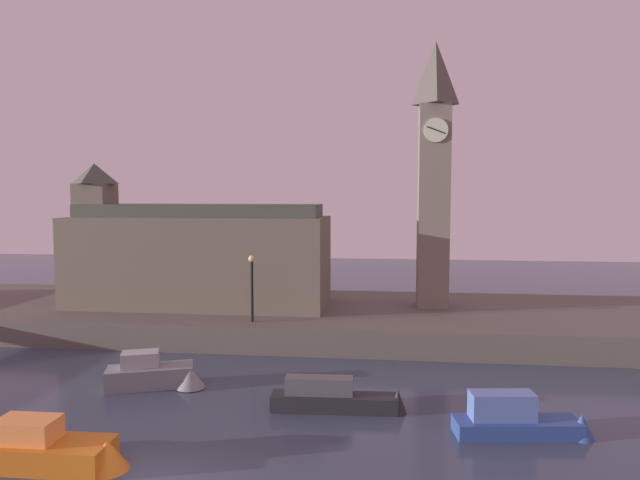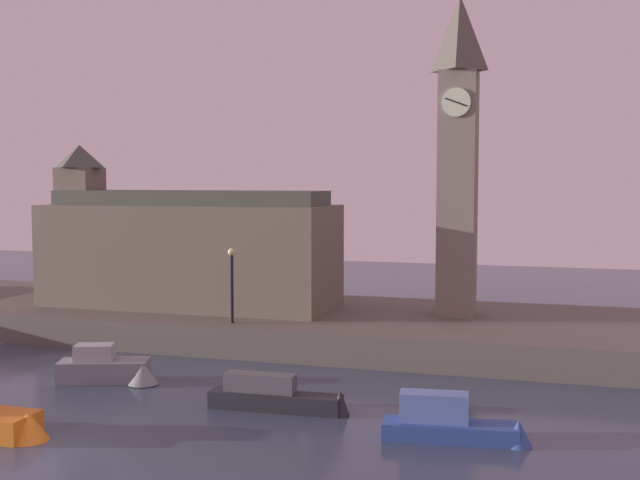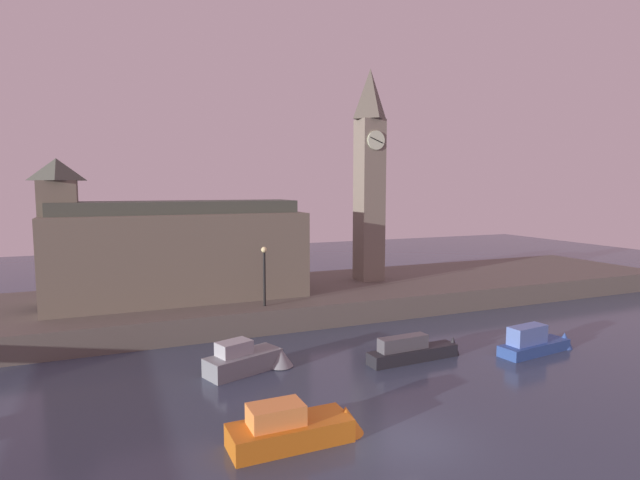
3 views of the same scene
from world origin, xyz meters
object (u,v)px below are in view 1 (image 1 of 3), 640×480
at_px(boat_tour_blue, 526,421).
at_px(boat_cruiser_grey, 157,374).
at_px(clock_tower, 434,171).
at_px(parliament_hall, 193,255).
at_px(streetlamp, 252,280).
at_px(boat_patrol_orange, 56,450).
at_px(boat_barge_dark, 342,399).

bearing_deg(boat_tour_blue, boat_cruiser_grey, 167.49).
bearing_deg(boat_cruiser_grey, clock_tower, 42.87).
relative_size(parliament_hall, streetlamp, 4.40).
xyz_separation_m(parliament_hall, boat_tour_blue, (17.13, -14.38, -4.12)).
xyz_separation_m(parliament_hall, boat_cruiser_grey, (2.18, -11.06, -4.07)).
height_order(parliament_hall, boat_cruiser_grey, parliament_hall).
xyz_separation_m(streetlamp, boat_tour_blue, (12.23, -9.86, -3.29)).
height_order(boat_patrol_orange, boat_tour_blue, boat_tour_blue).
distance_m(parliament_hall, boat_barge_dark, 17.13).
relative_size(clock_tower, streetlamp, 4.43).
xyz_separation_m(boat_patrol_orange, boat_barge_dark, (8.50, 5.56, -0.05)).
height_order(clock_tower, boat_tour_blue, clock_tower).
xyz_separation_m(boat_tour_blue, boat_barge_dark, (-6.61, 1.52, -0.04)).
bearing_deg(clock_tower, parliament_hall, -176.54).
relative_size(streetlamp, boat_tour_blue, 0.73).
bearing_deg(boat_barge_dark, boat_cruiser_grey, 167.85).
bearing_deg(boat_tour_blue, parliament_hall, 139.99).
bearing_deg(boat_barge_dark, clock_tower, 71.71).
height_order(clock_tower, streetlamp, clock_tower).
bearing_deg(boat_tour_blue, streetlamp, 141.11).
bearing_deg(boat_patrol_orange, streetlamp, 78.30).
bearing_deg(parliament_hall, boat_patrol_orange, -83.75).
bearing_deg(boat_patrol_orange, boat_tour_blue, 14.98).
bearing_deg(clock_tower, boat_barge_dark, -108.29).
bearing_deg(streetlamp, boat_cruiser_grey, -112.56).
bearing_deg(parliament_hall, clock_tower, 3.46).
distance_m(boat_patrol_orange, boat_tour_blue, 15.64).
height_order(streetlamp, boat_cruiser_grey, streetlamp).
relative_size(streetlamp, boat_patrol_orange, 0.74).
distance_m(streetlamp, boat_cruiser_grey, 7.80).
height_order(boat_patrol_orange, boat_barge_dark, boat_patrol_orange).
xyz_separation_m(clock_tower, streetlamp, (-10.17, -5.42, -6.12)).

